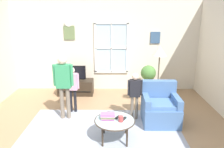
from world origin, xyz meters
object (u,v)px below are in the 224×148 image
object	(u,v)px
armchair	(160,108)
remote_near_cup	(124,119)
book_stack	(108,116)
person_green_shirt	(64,80)
person_pink_shirt	(72,84)
person_black_shirt	(135,91)
television	(75,73)
cup	(121,119)
tv_stand	(76,87)
potted_plant_by_window	(148,77)
remote_near_books	(117,117)
coffee_table	(115,121)
floor_lamp	(159,58)

from	to	relation	value
armchair	remote_near_cup	distance (m)	1.06
book_stack	person_green_shirt	xyz separation A→B (m)	(-0.98, 0.80, 0.45)
person_pink_shirt	person_black_shirt	bearing A→B (deg)	-13.70
remote_near_cup	television	bearing A→B (deg)	119.61
armchair	remote_near_cup	bearing A→B (deg)	-140.48
armchair	cup	xyz separation A→B (m)	(-0.88, -0.76, 0.14)
tv_stand	potted_plant_by_window	distance (m)	2.14
remote_near_books	remote_near_cup	bearing A→B (deg)	-21.17
television	book_stack	xyz separation A→B (m)	(1.01, -2.29, -0.20)
person_pink_shirt	remote_near_books	bearing A→B (deg)	-46.37
person_black_shirt	person_green_shirt	bearing A→B (deg)	179.23
armchair	cup	bearing A→B (deg)	-139.09
coffee_table	remote_near_cup	size ratio (longest dim) A/B	5.43
tv_stand	remote_near_cup	size ratio (longest dim) A/B	7.27
television	remote_near_books	xyz separation A→B (m)	(1.19, -2.26, -0.24)
book_stack	person_green_shirt	distance (m)	1.35
person_green_shirt	person_black_shirt	world-z (taller)	person_green_shirt
coffee_table	person_black_shirt	size ratio (longest dim) A/B	0.71
floor_lamp	coffee_table	bearing A→B (deg)	-129.44
person_black_shirt	television	bearing A→B (deg)	136.26
coffee_table	person_green_shirt	world-z (taller)	person_green_shirt
person_black_shirt	potted_plant_by_window	xyz separation A→B (m)	(0.53, 1.53, -0.14)
armchair	television	bearing A→B (deg)	142.45
book_stack	remote_near_cup	bearing A→B (deg)	-3.46
cup	remote_near_books	distance (m)	0.16
remote_near_books	tv_stand	bearing A→B (deg)	117.69
cup	remote_near_books	size ratio (longest dim) A/B	0.76
remote_near_books	person_green_shirt	xyz separation A→B (m)	(-1.16, 0.77, 0.49)
book_stack	cup	distance (m)	0.26
television	person_pink_shirt	size ratio (longest dim) A/B	0.54
person_green_shirt	person_pink_shirt	xyz separation A→B (m)	(0.11, 0.33, -0.22)
cup	potted_plant_by_window	size ratio (longest dim) A/B	0.12
remote_near_cup	person_black_shirt	bearing A→B (deg)	71.39
tv_stand	coffee_table	xyz separation A→B (m)	(1.14, -2.34, 0.17)
armchair	coffee_table	size ratio (longest dim) A/B	1.15
book_stack	person_black_shirt	world-z (taller)	person_black_shirt
book_stack	remote_near_books	xyz separation A→B (m)	(0.18, 0.03, -0.04)
cup	person_green_shirt	size ratio (longest dim) A/B	0.07
armchair	book_stack	world-z (taller)	armchair
tv_stand	potted_plant_by_window	size ratio (longest dim) A/B	1.17
remote_near_books	potted_plant_by_window	world-z (taller)	potted_plant_by_window
armchair	person_black_shirt	distance (m)	0.66
television	person_green_shirt	xyz separation A→B (m)	(0.03, -1.49, 0.26)
remote_near_books	person_green_shirt	size ratio (longest dim) A/B	0.10
tv_stand	floor_lamp	distance (m)	2.67
book_stack	person_black_shirt	distance (m)	0.99
person_pink_shirt	cup	bearing A→B (deg)	-48.01
floor_lamp	remote_near_cup	bearing A→B (deg)	-125.10
book_stack	person_green_shirt	world-z (taller)	person_green_shirt
potted_plant_by_window	floor_lamp	size ratio (longest dim) A/B	0.55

